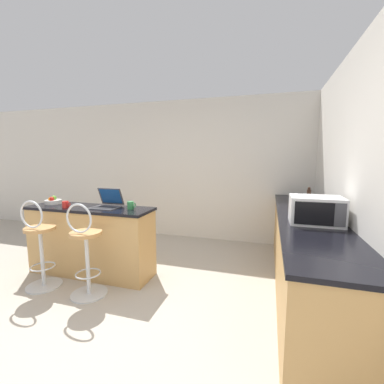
{
  "coord_description": "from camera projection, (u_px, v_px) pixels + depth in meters",
  "views": [
    {
      "loc": [
        1.54,
        -1.95,
        1.55
      ],
      "look_at": [
        0.38,
        1.88,
        1.0
      ],
      "focal_mm": 24.0,
      "sensor_mm": 36.0,
      "label": 1
    }
  ],
  "objects": [
    {
      "name": "microwave",
      "position": [
        316.0,
        210.0,
        2.49
      ],
      "size": [
        0.48,
        0.37,
        0.27
      ],
      "color": "white",
      "rests_on": "counter_right"
    },
    {
      "name": "mug_green",
      "position": [
        131.0,
        205.0,
        3.19
      ],
      "size": [
        0.1,
        0.08,
        0.1
      ],
      "color": "#338447",
      "rests_on": "breakfast_bar"
    },
    {
      "name": "bar_stool_far",
      "position": [
        86.0,
        252.0,
        2.83
      ],
      "size": [
        0.4,
        0.4,
        1.07
      ],
      "color": "silver",
      "rests_on": "ground_plane"
    },
    {
      "name": "bar_stool_near",
      "position": [
        40.0,
        246.0,
        3.02
      ],
      "size": [
        0.4,
        0.4,
        1.07
      ],
      "color": "silver",
      "rests_on": "ground_plane"
    },
    {
      "name": "toaster",
      "position": [
        305.0,
        203.0,
        3.08
      ],
      "size": [
        0.25,
        0.26,
        0.2
      ],
      "color": "#9EA3A8",
      "rests_on": "counter_right"
    },
    {
      "name": "breakfast_bar",
      "position": [
        91.0,
        240.0,
        3.4
      ],
      "size": [
        1.7,
        0.5,
        0.9
      ],
      "color": "tan",
      "rests_on": "ground_plane"
    },
    {
      "name": "laptop",
      "position": [
        107.0,
        203.0,
        3.32
      ],
      "size": [
        0.34,
        0.32,
        0.24
      ],
      "color": "#47474C",
      "rests_on": "breakfast_bar"
    },
    {
      "name": "ground_plane",
      "position": [
        99.0,
        317.0,
        2.5
      ],
      "size": [
        20.0,
        20.0,
        0.0
      ],
      "primitive_type": "plane",
      "color": "#ADA393"
    },
    {
      "name": "mug_red",
      "position": [
        66.0,
        205.0,
        3.27
      ],
      "size": [
        0.1,
        0.08,
        0.09
      ],
      "color": "red",
      "rests_on": "breakfast_bar"
    },
    {
      "name": "counter_right",
      "position": [
        305.0,
        254.0,
        2.91
      ],
      "size": [
        0.63,
        3.22,
        0.9
      ],
      "color": "tan",
      "rests_on": "ground_plane"
    },
    {
      "name": "wall_back",
      "position": [
        186.0,
        170.0,
        4.91
      ],
      "size": [
        12.0,
        0.06,
        2.6
      ],
      "color": "silver",
      "rests_on": "ground_plane"
    },
    {
      "name": "mug_blue",
      "position": [
        300.0,
        198.0,
        3.71
      ],
      "size": [
        0.09,
        0.08,
        0.1
      ],
      "color": "#2D51AD",
      "rests_on": "counter_right"
    },
    {
      "name": "fruit_bowl",
      "position": [
        53.0,
        201.0,
        3.56
      ],
      "size": [
        0.21,
        0.21,
        0.11
      ],
      "color": "silver",
      "rests_on": "breakfast_bar"
    },
    {
      "name": "pepper_mill",
      "position": [
        309.0,
        197.0,
        3.32
      ],
      "size": [
        0.05,
        0.05,
        0.26
      ],
      "color": "#331E14",
      "rests_on": "counter_right"
    }
  ]
}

